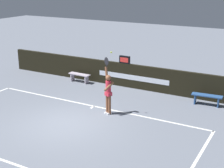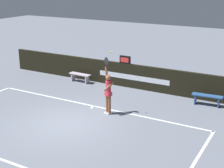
# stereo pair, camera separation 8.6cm
# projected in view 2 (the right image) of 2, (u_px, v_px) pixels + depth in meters

# --- Properties ---
(ground_plane) EXTENTS (60.00, 60.00, 0.00)m
(ground_plane) POSITION_uv_depth(u_px,v_px,m) (66.00, 123.00, 13.51)
(ground_plane) COLOR slate
(court_lines) EXTENTS (10.96, 5.57, 0.00)m
(court_lines) POSITION_uv_depth(u_px,v_px,m) (57.00, 128.00, 13.03)
(court_lines) COLOR white
(court_lines) RESTS_ON ground
(back_wall) EXTENTS (15.48, 0.19, 1.29)m
(back_wall) POSITION_uv_depth(u_px,v_px,m) (127.00, 75.00, 17.84)
(back_wall) COLOR black
(back_wall) RESTS_ON ground
(speed_display) EXTENTS (0.60, 0.13, 0.40)m
(speed_display) POSITION_uv_depth(u_px,v_px,m) (125.00, 60.00, 17.63)
(speed_display) COLOR black
(speed_display) RESTS_ON back_wall
(tennis_player) EXTENTS (0.49, 0.50, 2.51)m
(tennis_player) POSITION_uv_depth(u_px,v_px,m) (108.00, 91.00, 14.13)
(tennis_player) COLOR brown
(tennis_player) RESTS_ON ground
(tennis_ball) EXTENTS (0.07, 0.07, 0.07)m
(tennis_ball) POSITION_uv_depth(u_px,v_px,m) (111.00, 52.00, 13.55)
(tennis_ball) COLOR #CAE42F
(courtside_bench_near) EXTENTS (1.31, 0.41, 0.49)m
(courtside_bench_near) POSITION_uv_depth(u_px,v_px,m) (80.00, 76.00, 18.71)
(courtside_bench_near) COLOR #BCAEBE
(courtside_bench_near) RESTS_ON ground
(courtside_bench_far) EXTENTS (1.41, 0.47, 0.50)m
(courtside_bench_far) POSITION_uv_depth(u_px,v_px,m) (207.00, 98.00, 15.28)
(courtside_bench_far) COLOR #2A5088
(courtside_bench_far) RESTS_ON ground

